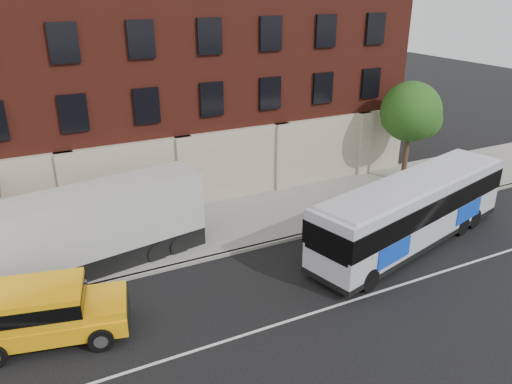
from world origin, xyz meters
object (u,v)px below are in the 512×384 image
city_bus (413,209)px  shipping_container (76,236)px  street_tree (411,114)px  yellow_suv (41,310)px  sign_pole (23,269)px

city_bus → shipping_container: size_ratio=1.10×
street_tree → yellow_suv: bearing=-164.3°
sign_pole → yellow_suv: (0.41, -2.73, -0.24)m
sign_pole → city_bus: 16.99m
city_bus → yellow_suv: (-16.30, 0.30, -0.64)m
sign_pole → yellow_suv: size_ratio=0.44×
city_bus → yellow_suv: bearing=178.9°
street_tree → city_bus: bearing=-129.9°
city_bus → yellow_suv: city_bus is taller
yellow_suv → shipping_container: 4.38m
sign_pole → yellow_suv: bearing=-81.5°
shipping_container → city_bus: bearing=-16.3°
yellow_suv → shipping_container: size_ratio=0.50×
street_tree → shipping_container: bearing=-173.9°
sign_pole → yellow_suv: 2.77m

